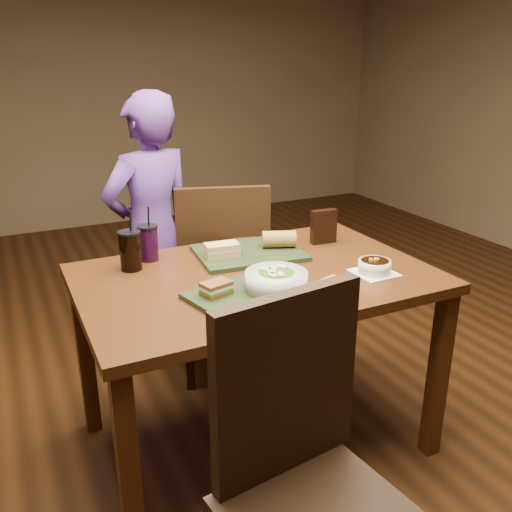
# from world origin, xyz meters

# --- Properties ---
(ground) EXTENTS (6.00, 6.00, 0.00)m
(ground) POSITION_xyz_m (0.00, 0.00, 0.00)
(ground) COLOR #381C0B
(ground) RESTS_ON ground
(dining_table) EXTENTS (1.30, 0.85, 0.75)m
(dining_table) POSITION_xyz_m (0.00, 0.00, 0.66)
(dining_table) COLOR #46220E
(dining_table) RESTS_ON ground
(chair_near) EXTENTS (0.48, 0.48, 0.98)m
(chair_near) POSITION_xyz_m (-0.24, -0.77, 0.55)
(chair_near) COLOR black
(chair_near) RESTS_ON ground
(chair_far) EXTENTS (0.53, 0.54, 0.98)m
(chair_far) POSITION_xyz_m (0.06, 0.57, 0.54)
(chair_far) COLOR black
(chair_far) RESTS_ON ground
(diner) EXTENTS (0.57, 0.46, 1.38)m
(diner) POSITION_xyz_m (-0.16, 0.85, 0.69)
(diner) COLOR #4E2C79
(diner) RESTS_ON ground
(tray_near) EXTENTS (0.48, 0.41, 0.02)m
(tray_near) POSITION_xyz_m (-0.09, -0.19, 0.76)
(tray_near) COLOR black
(tray_near) RESTS_ON dining_table
(tray_far) EXTENTS (0.45, 0.36, 0.02)m
(tray_far) POSITION_xyz_m (0.06, 0.20, 0.76)
(tray_far) COLOR black
(tray_far) RESTS_ON dining_table
(salad_bowl) EXTENTS (0.21, 0.21, 0.07)m
(salad_bowl) POSITION_xyz_m (-0.02, -0.20, 0.80)
(salad_bowl) COLOR silver
(salad_bowl) RESTS_ON tray_near
(soup_bowl) EXTENTS (0.15, 0.15, 0.06)m
(soup_bowl) POSITION_xyz_m (0.40, -0.19, 0.78)
(soup_bowl) COLOR white
(soup_bowl) RESTS_ON dining_table
(sandwich_near) EXTENTS (0.11, 0.09, 0.05)m
(sandwich_near) POSITION_xyz_m (-0.22, -0.15, 0.79)
(sandwich_near) COLOR #593819
(sandwich_near) RESTS_ON tray_near
(sandwich_far) EXTENTS (0.14, 0.09, 0.05)m
(sandwich_far) POSITION_xyz_m (-0.06, 0.18, 0.79)
(sandwich_far) COLOR tan
(sandwich_far) RESTS_ON tray_far
(baguette_near) EXTENTS (0.15, 0.11, 0.07)m
(baguette_near) POSITION_xyz_m (0.08, -0.33, 0.80)
(baguette_near) COLOR #AD7533
(baguette_near) RESTS_ON tray_near
(baguette_far) EXTENTS (0.15, 0.12, 0.07)m
(baguette_far) POSITION_xyz_m (0.20, 0.19, 0.80)
(baguette_far) COLOR #AD7533
(baguette_far) RESTS_ON tray_far
(cup_cola) EXTENTS (0.09, 0.09, 0.23)m
(cup_cola) POSITION_xyz_m (-0.41, 0.25, 0.83)
(cup_cola) COLOR black
(cup_cola) RESTS_ON dining_table
(cup_berry) EXTENTS (0.08, 0.08, 0.22)m
(cup_berry) POSITION_xyz_m (-0.32, 0.32, 0.82)
(cup_berry) COLOR black
(cup_berry) RESTS_ON dining_table
(chip_bag) EXTENTS (0.12, 0.04, 0.15)m
(chip_bag) POSITION_xyz_m (0.42, 0.20, 0.82)
(chip_bag) COLOR black
(chip_bag) RESTS_ON dining_table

